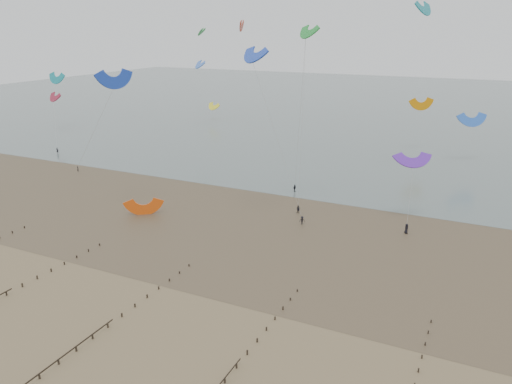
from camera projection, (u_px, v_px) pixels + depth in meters
ground at (117, 296)px, 68.88m from camera, size 500.00×500.00×0.00m
sea_and_shore at (216, 213)px, 100.01m from camera, size 500.00×665.00×0.03m
kitesurfer_lead at (78, 169)px, 128.00m from camera, size 0.65×0.62×1.50m
kitesurfers at (418, 217)px, 95.26m from camera, size 160.03×22.24×1.86m
grounded_kite at (144, 215)px, 99.05m from camera, size 8.30×8.02×3.60m
kites_airborne at (305, 81)px, 138.64m from camera, size 232.75×109.13×39.99m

